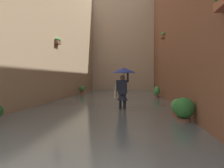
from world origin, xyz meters
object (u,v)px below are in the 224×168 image
object	(u,v)px
potted_plant_near_right	(82,91)
person_wading	(123,80)
potted_plant_near_left	(184,110)
potted_plant_far_left	(157,93)
potted_plant_mid_left	(178,109)

from	to	relation	value
potted_plant_near_right	person_wading	bearing A→B (deg)	111.58
potted_plant_near_right	potted_plant_near_left	xyz separation A→B (m)	(-5.90, 13.00, 0.05)
potted_plant_near_left	person_wading	bearing A→B (deg)	-57.59
potted_plant_far_left	potted_plant_near_right	bearing A→B (deg)	-27.60
person_wading	potted_plant_near_right	bearing A→B (deg)	-68.42
potted_plant_near_right	potted_plant_near_left	size ratio (longest dim) A/B	0.95
potted_plant_near_right	potted_plant_far_left	xyz separation A→B (m)	(-5.81, 3.04, 0.02)
potted_plant_far_left	potted_plant_near_left	xyz separation A→B (m)	(-0.09, 9.96, 0.04)
person_wading	potted_plant_near_right	xyz separation A→B (m)	(3.88, -9.81, -0.97)
potted_plant_far_left	potted_plant_near_left	bearing A→B (deg)	90.54
potted_plant_near_right	potted_plant_far_left	bearing A→B (deg)	152.40
potted_plant_far_left	potted_plant_near_left	distance (m)	9.96
potted_plant_mid_left	potted_plant_near_left	bearing A→B (deg)	90.88
potted_plant_near_right	potted_plant_far_left	size ratio (longest dim) A/B	0.94
potted_plant_near_right	potted_plant_far_left	world-z (taller)	potted_plant_far_left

